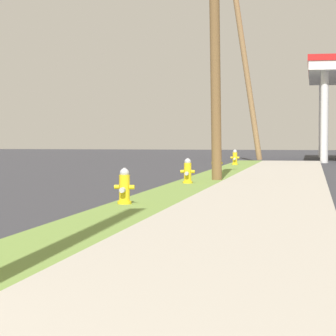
{
  "coord_description": "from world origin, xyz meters",
  "views": [
    {
      "loc": [
        4.15,
        -3.31,
        1.52
      ],
      "look_at": [
        1.2,
        12.17,
        0.85
      ],
      "focal_mm": 80.91,
      "sensor_mm": 36.0,
      "label": 1
    }
  ],
  "objects_px": {
    "fire_hydrant_fifth": "(235,158)",
    "utility_pole_background": "(246,72)",
    "utility_pole_midground": "(215,38)",
    "fire_hydrant_second": "(124,188)",
    "fire_hydrant_fourth": "(217,164)",
    "fire_hydrant_third": "(188,172)"
  },
  "relations": [
    {
      "from": "utility_pole_background",
      "to": "fire_hydrant_fifth",
      "type": "bearing_deg",
      "value": -89.55
    },
    {
      "from": "fire_hydrant_third",
      "to": "fire_hydrant_fifth",
      "type": "relative_size",
      "value": 1.0
    },
    {
      "from": "fire_hydrant_second",
      "to": "utility_pole_midground",
      "type": "height_order",
      "value": "utility_pole_midground"
    },
    {
      "from": "fire_hydrant_second",
      "to": "utility_pole_background",
      "type": "height_order",
      "value": "utility_pole_background"
    },
    {
      "from": "fire_hydrant_fifth",
      "to": "utility_pole_midground",
      "type": "distance_m",
      "value": 13.49
    },
    {
      "from": "fire_hydrant_second",
      "to": "fire_hydrant_fourth",
      "type": "height_order",
      "value": "same"
    },
    {
      "from": "fire_hydrant_second",
      "to": "fire_hydrant_fourth",
      "type": "distance_m",
      "value": 14.0
    },
    {
      "from": "fire_hydrant_second",
      "to": "fire_hydrant_third",
      "type": "height_order",
      "value": "same"
    },
    {
      "from": "fire_hydrant_fifth",
      "to": "utility_pole_midground",
      "type": "relative_size",
      "value": 0.08
    },
    {
      "from": "fire_hydrant_second",
      "to": "utility_pole_background",
      "type": "bearing_deg",
      "value": 89.89
    },
    {
      "from": "fire_hydrant_fourth",
      "to": "fire_hydrant_fifth",
      "type": "height_order",
      "value": "same"
    },
    {
      "from": "fire_hydrant_third",
      "to": "fire_hydrant_fifth",
      "type": "bearing_deg",
      "value": 90.27
    },
    {
      "from": "utility_pole_midground",
      "to": "fire_hydrant_third",
      "type": "bearing_deg",
      "value": -107.53
    },
    {
      "from": "fire_hydrant_fourth",
      "to": "utility_pole_background",
      "type": "height_order",
      "value": "utility_pole_background"
    },
    {
      "from": "fire_hydrant_second",
      "to": "fire_hydrant_fifth",
      "type": "bearing_deg",
      "value": 89.71
    },
    {
      "from": "fire_hydrant_third",
      "to": "utility_pole_background",
      "type": "bearing_deg",
      "value": 90.33
    },
    {
      "from": "fire_hydrant_third",
      "to": "utility_pole_background",
      "type": "relative_size",
      "value": 0.07
    },
    {
      "from": "fire_hydrant_second",
      "to": "fire_hydrant_fifth",
      "type": "xyz_separation_m",
      "value": [
        0.11,
        21.59,
        0.0
      ]
    },
    {
      "from": "fire_hydrant_fifth",
      "to": "utility_pole_background",
      "type": "xyz_separation_m",
      "value": [
        -0.05,
        6.99,
        4.76
      ]
    },
    {
      "from": "fire_hydrant_second",
      "to": "fire_hydrant_fourth",
      "type": "relative_size",
      "value": 1.0
    },
    {
      "from": "utility_pole_midground",
      "to": "fire_hydrant_fifth",
      "type": "bearing_deg",
      "value": 92.86
    },
    {
      "from": "utility_pole_background",
      "to": "fire_hydrant_second",
      "type": "bearing_deg",
      "value": -90.11
    }
  ]
}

